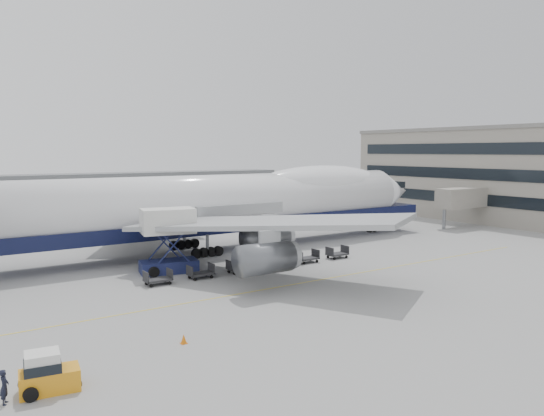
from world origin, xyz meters
TOP-DOWN VIEW (x-y plane):
  - ground at (0.00, 0.00)m, footprint 260.00×260.00m
  - apron_line at (0.00, -6.00)m, footprint 60.00×0.15m
  - hangar at (-10.00, 70.00)m, footprint 110.00×8.00m
  - airliner at (0.64, 12.00)m, footprint 67.00×55.30m
  - catering_truck at (-9.47, 4.52)m, footprint 5.79×4.49m
  - baggage_tug at (-24.56, -16.01)m, footprint 2.93×1.85m
  - ground_worker at (-26.44, -16.23)m, footprint 0.56×0.69m
  - traffic_cone at (-16.34, -13.77)m, footprint 0.40×0.40m
  - dolly_0 at (-12.18, 0.56)m, footprint 2.30×1.35m
  - dolly_1 at (-8.05, 0.56)m, footprint 2.30×1.35m
  - dolly_2 at (-3.93, 0.56)m, footprint 2.30×1.35m
  - dolly_3 at (0.20, 0.56)m, footprint 2.30×1.35m
  - dolly_4 at (4.32, 0.56)m, footprint 2.30×1.35m
  - dolly_5 at (8.45, 0.56)m, footprint 2.30×1.35m

SIDE VIEW (x-z plane):
  - ground at x=0.00m, z-range 0.00..0.00m
  - apron_line at x=0.00m, z-range 0.00..0.01m
  - traffic_cone at x=-16.34m, z-range -0.02..0.57m
  - dolly_0 at x=-12.18m, z-range -0.12..1.18m
  - dolly_1 at x=-8.05m, z-range -0.12..1.18m
  - dolly_2 at x=-3.93m, z-range -0.12..1.18m
  - dolly_3 at x=0.20m, z-range -0.12..1.18m
  - dolly_4 at x=4.32m, z-range -0.12..1.18m
  - dolly_5 at x=8.45m, z-range -0.12..1.18m
  - ground_worker at x=-26.44m, z-range 0.00..1.64m
  - baggage_tug at x=-24.56m, z-range -0.11..1.90m
  - catering_truck at x=-9.47m, z-range 0.36..6.55m
  - hangar at x=-10.00m, z-range 0.00..7.00m
  - airliner at x=0.64m, z-range -4.37..15.61m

